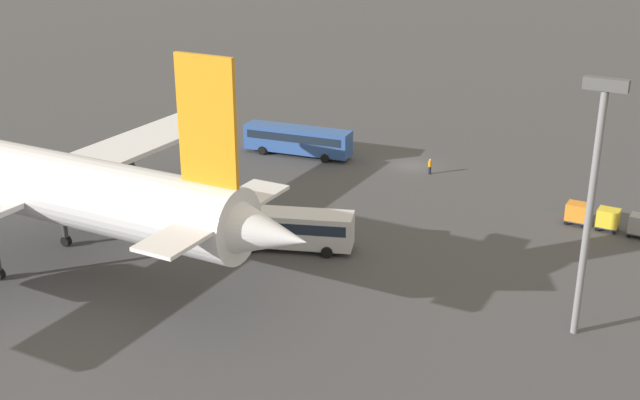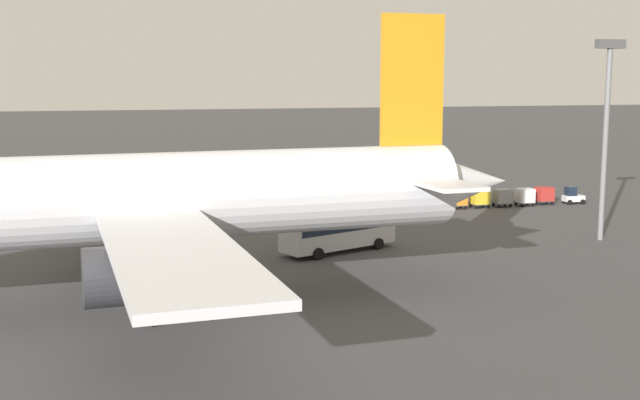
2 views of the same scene
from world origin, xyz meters
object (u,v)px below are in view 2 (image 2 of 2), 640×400
at_px(cargo_cart_orange, 457,198).
at_px(cargo_cart_red, 544,194).
at_px(shuttle_bus_near, 157,198).
at_px(baggage_tug, 572,196).
at_px(cargo_cart_grey, 502,197).
at_px(shuttle_bus_far, 338,229).
at_px(worker_person, 296,200).
at_px(cargo_cart_yellow, 480,197).
at_px(cargo_cart_white, 525,196).
at_px(airplane, 115,201).

bearing_deg(cargo_cart_orange, cargo_cart_red, -179.65).
xyz_separation_m(shuttle_bus_near, baggage_tug, (-48.39, 5.01, -1.07)).
distance_m(shuttle_bus_near, cargo_cart_grey, 39.52).
distance_m(shuttle_bus_near, cargo_cart_orange, 33.88).
relative_size(shuttle_bus_far, worker_person, 6.34).
distance_m(baggage_tug, cargo_cart_yellow, 12.00).
relative_size(worker_person, cargo_cart_orange, 0.84).
relative_size(baggage_tug, cargo_cart_white, 1.21).
relative_size(shuttle_bus_near, cargo_cart_red, 6.38).
relative_size(shuttle_bus_near, worker_person, 7.55).
height_order(worker_person, cargo_cart_grey, cargo_cart_grey).
distance_m(shuttle_bus_near, worker_person, 16.22).
bearing_deg(cargo_cart_grey, baggage_tug, 177.74).
bearing_deg(cargo_cart_red, baggage_tug, 170.66).
bearing_deg(shuttle_bus_near, shuttle_bus_far, 112.14).
xyz_separation_m(worker_person, cargo_cart_red, (-28.80, 6.13, 0.32)).
bearing_deg(cargo_cart_grey, cargo_cart_yellow, -1.79).
xyz_separation_m(shuttle_bus_near, shuttle_bus_far, (-13.50, 22.67, 0.01)).
xyz_separation_m(baggage_tug, cargo_cart_orange, (14.82, -0.50, 0.25)).
distance_m(cargo_cart_white, cargo_cart_orange, 8.50).
xyz_separation_m(shuttle_bus_far, baggage_tug, (-34.88, -17.66, -1.08)).
xyz_separation_m(baggage_tug, cargo_cart_yellow, (11.98, -0.45, 0.25)).
bearing_deg(baggage_tug, worker_person, -6.99).
bearing_deg(cargo_cart_white, airplane, 33.24).
xyz_separation_m(airplane, shuttle_bus_far, (-18.96, -13.34, -5.21)).
distance_m(airplane, cargo_cart_orange, 50.52).
bearing_deg(cargo_cart_yellow, airplane, 36.92).
bearing_deg(cargo_cart_orange, cargo_cart_grey, 178.55).
bearing_deg(cargo_cart_white, shuttle_bus_near, -6.60).
bearing_deg(shuttle_bus_near, worker_person, 177.37).
distance_m(cargo_cart_white, cargo_cart_yellow, 5.67).
relative_size(airplane, cargo_cart_red, 27.49).
bearing_deg(cargo_cart_yellow, cargo_cart_grey, 178.21).
height_order(cargo_cart_red, cargo_cart_grey, same).
xyz_separation_m(shuttle_bus_far, worker_person, (-2.59, -24.36, -1.15)).
relative_size(baggage_tug, cargo_cart_yellow, 1.21).
xyz_separation_m(cargo_cart_white, cargo_cart_yellow, (5.66, -0.30, 0.00)).
bearing_deg(airplane, cargo_cart_grey, -147.29).
relative_size(airplane, cargo_cart_white, 27.49).
distance_m(worker_person, cargo_cart_red, 29.45).
distance_m(shuttle_bus_near, cargo_cart_white, 42.35).
relative_size(shuttle_bus_near, baggage_tug, 5.26).
relative_size(cargo_cart_red, cargo_cart_yellow, 1.00).
bearing_deg(cargo_cart_grey, cargo_cart_red, -177.85).
xyz_separation_m(shuttle_bus_far, cargo_cart_red, (-31.39, -18.23, -0.83)).
bearing_deg(cargo_cart_red, shuttle_bus_far, 30.15).
bearing_deg(cargo_cart_red, cargo_cart_grey, 2.15).
relative_size(worker_person, cargo_cart_white, 0.84).
height_order(airplane, shuttle_bus_near, airplane).
relative_size(shuttle_bus_near, cargo_cart_white, 6.38).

